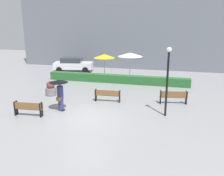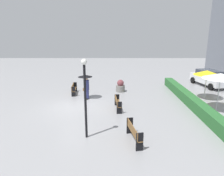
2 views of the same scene
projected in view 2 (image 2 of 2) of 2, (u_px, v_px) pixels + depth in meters
name	position (u px, v px, depth m)	size (l,w,h in m)	color
ground_plane	(75.00, 107.00, 14.71)	(60.00, 60.00, 0.00)	gray
bench_near_left	(74.00, 88.00, 17.73)	(1.72, 0.46, 0.85)	brown
bench_mid_center	(118.00, 102.00, 14.10)	(1.80, 0.45, 0.83)	brown
bench_far_right	(134.00, 131.00, 9.87)	(1.83, 0.63, 0.88)	brown
pedestrian_with_umbrella	(86.00, 82.00, 16.14)	(1.13, 1.13, 1.97)	navy
planter_pot	(120.00, 86.00, 18.46)	(0.80, 0.80, 1.09)	slate
lamp_post	(85.00, 91.00, 9.79)	(0.28, 0.28, 3.98)	black
patio_umbrella_yellow	(207.00, 73.00, 15.85)	(2.02, 2.02, 2.34)	silver
patio_umbrella_white	(221.00, 76.00, 13.29)	(2.30, 2.30, 2.61)	silver
hedge_strip	(192.00, 101.00, 14.76)	(12.83, 0.70, 0.73)	#28602D
parked_car	(209.00, 78.00, 20.37)	(4.47, 2.65, 1.57)	silver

